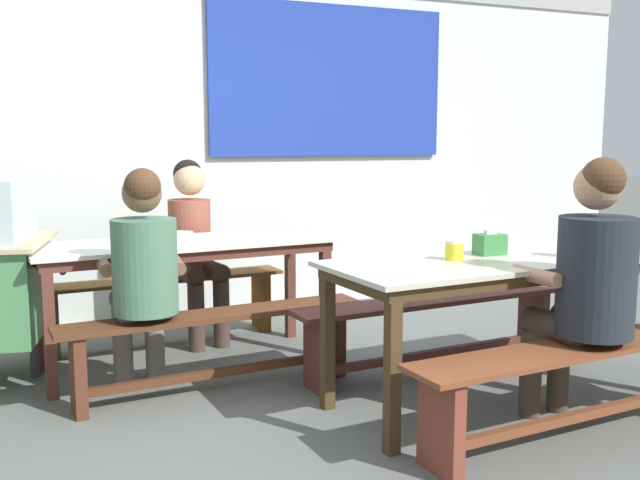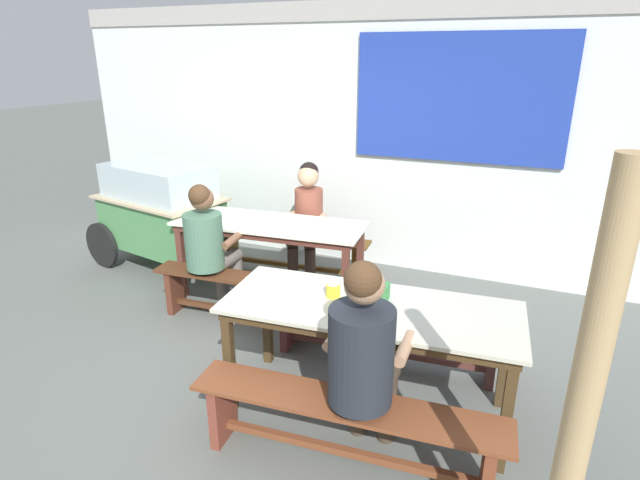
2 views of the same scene
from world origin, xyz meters
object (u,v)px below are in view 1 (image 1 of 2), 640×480
(person_left_back_turned, at_px, (143,270))
(tissue_box, at_px, (490,244))
(dining_table_near, at_px, (500,272))
(bench_near_back, at_px, (434,320))
(person_near_front, at_px, (587,278))
(condiment_jar, at_px, (454,250))
(person_center_facing, at_px, (194,238))
(dining_table_far, at_px, (185,254))
(soup_bowl, at_px, (181,236))
(bench_far_back, at_px, (163,299))
(bench_near_front, at_px, (579,376))
(bench_far_front, at_px, (216,338))

(person_left_back_turned, bearing_deg, tissue_box, -20.21)
(dining_table_near, xyz_separation_m, bench_near_back, (-0.04, 0.56, -0.39))
(person_near_front, relative_size, condiment_jar, 12.64)
(person_center_facing, bearing_deg, person_near_front, -59.25)
(dining_table_far, relative_size, soup_bowl, 12.17)
(dining_table_far, bearing_deg, condiment_jar, -47.48)
(dining_table_near, height_order, person_center_facing, person_center_facing)
(tissue_box, relative_size, condiment_jar, 1.47)
(tissue_box, distance_m, soup_bowl, 1.84)
(person_center_facing, bearing_deg, condiment_jar, -61.00)
(condiment_jar, bearing_deg, person_center_facing, 119.00)
(bench_far_back, distance_m, bench_near_back, 1.87)
(dining_table_near, relative_size, bench_near_back, 1.05)
(bench_far_back, distance_m, person_left_back_turned, 1.19)
(dining_table_near, xyz_separation_m, person_center_facing, (-1.22, 1.76, 0.02))
(person_left_back_turned, relative_size, person_center_facing, 0.99)
(bench_far_back, relative_size, person_left_back_turned, 1.37)
(person_center_facing, bearing_deg, bench_far_back, 165.87)
(bench_near_front, distance_m, person_left_back_turned, 2.23)
(person_left_back_turned, bearing_deg, bench_far_front, -5.95)
(dining_table_near, distance_m, bench_far_front, 1.57)
(person_left_back_turned, distance_m, person_center_facing, 1.14)
(bench_near_front, distance_m, tissue_box, 0.85)
(bench_far_back, bearing_deg, soup_bowl, -87.40)
(person_center_facing, distance_m, condiment_jar, 1.98)
(tissue_box, distance_m, condiment_jar, 0.28)
(person_near_front, relative_size, soup_bowl, 8.57)
(person_near_front, bearing_deg, person_center_facing, 120.75)
(condiment_jar, height_order, soup_bowl, condiment_jar)
(bench_far_back, height_order, person_left_back_turned, person_left_back_turned)
(person_center_facing, height_order, tissue_box, person_center_facing)
(dining_table_near, xyz_separation_m, person_near_front, (0.12, -0.50, 0.05))
(dining_table_far, distance_m, tissue_box, 1.82)
(bench_near_front, height_order, person_near_front, person_near_front)
(person_center_facing, height_order, condiment_jar, person_center_facing)
(bench_near_front, bearing_deg, person_left_back_turned, 143.69)
(bench_near_back, bearing_deg, tissue_box, -83.45)
(person_center_facing, height_order, soup_bowl, person_center_facing)
(soup_bowl, bearing_deg, bench_far_back, 92.60)
(bench_far_front, bearing_deg, bench_near_front, -42.14)
(dining_table_far, bearing_deg, bench_near_front, -51.69)
(dining_table_far, distance_m, bench_near_front, 2.34)
(bench_far_front, xyz_separation_m, bench_near_back, (1.30, -0.14, 0.00))
(tissue_box, bearing_deg, person_left_back_turned, 159.79)
(person_center_facing, relative_size, soup_bowl, 8.19)
(bench_near_front, relative_size, person_left_back_turned, 1.46)
(bench_near_front, distance_m, condiment_jar, 0.84)
(tissue_box, height_order, condiment_jar, tissue_box)
(bench_far_back, distance_m, person_near_front, 2.82)
(person_center_facing, bearing_deg, tissue_box, -53.40)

